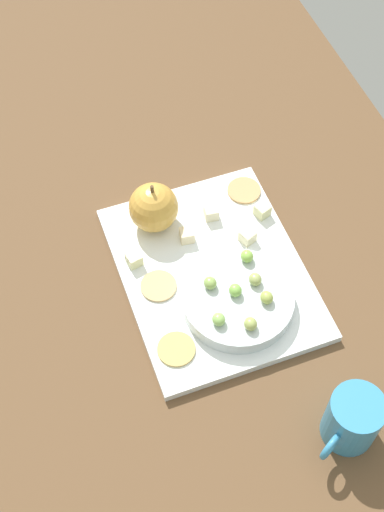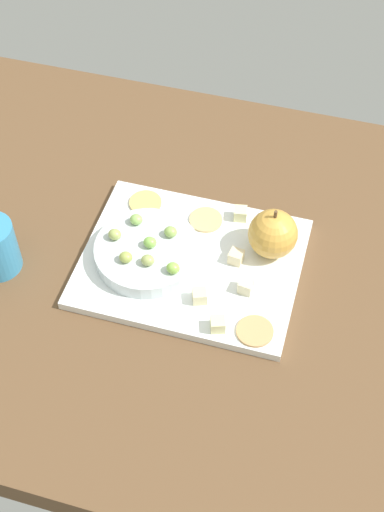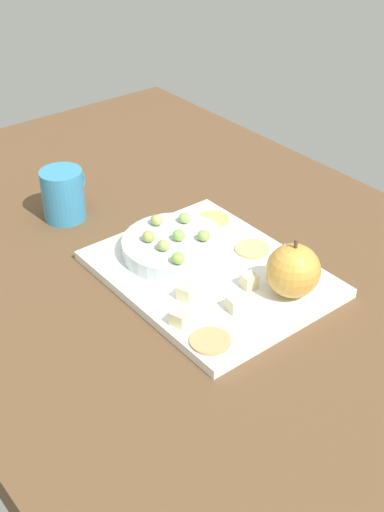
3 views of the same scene
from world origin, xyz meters
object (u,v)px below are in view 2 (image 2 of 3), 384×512
at_px(cracker_2, 145,203).
at_px(grape_5, 136,219).
at_px(grape_4, 115,234).
at_px(grape_3, 150,242).
at_px(cheese_cube_2, 246,286).
at_px(grape_6, 148,260).
at_px(grape_0, 126,257).
at_px(serving_dish, 147,252).
at_px(cheese_cube_0, 218,324).
at_px(apple_whole, 273,234).
at_px(cracker_0, 255,331).
at_px(cracker_1, 206,220).
at_px(grape_1, 173,268).
at_px(grape_2, 171,232).
at_px(platter, 191,263).
at_px(cheese_cube_1, 236,257).
at_px(cheese_cube_4, 240,214).
at_px(cheese_cube_3, 200,296).

relative_size(cracker_2, grape_5, 2.67).
bearing_deg(grape_4, grape_3, 179.55).
height_order(cheese_cube_2, grape_5, grape_5).
distance_m(cracker_2, grape_6, 0.15).
bearing_deg(grape_0, serving_dish, -122.49).
height_order(serving_dish, grape_3, grape_3).
bearing_deg(cheese_cube_0, apple_whole, -104.80).
distance_m(cracker_0, grape_6, 0.19).
xyz_separation_m(cheese_cube_2, cracker_1, (0.09, -0.12, -0.01)).
height_order(grape_1, grape_2, same).
relative_size(apple_whole, grape_4, 3.80).
bearing_deg(grape_5, cracker_0, 149.34).
bearing_deg(platter, grape_0, 28.11).
relative_size(cheese_cube_0, grape_0, 1.02).
relative_size(cheese_cube_1, grape_0, 1.02).
relative_size(cheese_cube_4, grape_6, 1.02).
height_order(grape_3, grape_4, same).
height_order(cracker_0, cracker_2, same).
height_order(cracker_0, cracker_1, same).
xyz_separation_m(cheese_cube_0, grape_3, (0.13, -0.10, 0.02)).
height_order(cheese_cube_1, cracker_2, cheese_cube_1).
relative_size(apple_whole, grape_3, 3.80).
relative_size(cheese_cube_0, cheese_cube_1, 1.00).
distance_m(cheese_cube_1, cheese_cube_2, 0.06).
distance_m(cheese_cube_1, grape_5, 0.16).
xyz_separation_m(cracker_0, cracker_1, (0.12, -0.18, 0.00)).
height_order(cheese_cube_1, cheese_cube_3, same).
height_order(cracker_2, grape_6, grape_6).
distance_m(cracker_0, grape_5, 0.25).
bearing_deg(serving_dish, grape_4, -4.09).
bearing_deg(cracker_2, cracker_0, 139.37).
bearing_deg(grape_4, cheese_cube_2, 173.51).
distance_m(cheese_cube_4, cracker_1, 0.06).
bearing_deg(cracker_0, cracker_2, -40.63).
distance_m(cheese_cube_0, cheese_cube_3, 0.05).
relative_size(grape_2, grape_4, 1.00).
relative_size(cheese_cube_0, grape_3, 1.02).
bearing_deg(grape_4, grape_0, 129.46).
distance_m(cheese_cube_2, grape_0, 0.18).
xyz_separation_m(cheese_cube_4, cracker_0, (-0.07, 0.20, -0.01)).
bearing_deg(grape_5, cracker_1, -150.16).
bearing_deg(cracker_1, grape_1, 83.73).
height_order(cheese_cube_1, grape_2, grape_2).
distance_m(grape_0, grape_1, 0.07).
relative_size(grape_1, grape_5, 1.00).
bearing_deg(cheese_cube_4, serving_dish, 45.05).
bearing_deg(cracker_1, serving_dish, 55.76).
distance_m(cracker_0, grape_3, 0.21).
height_order(cheese_cube_3, grape_0, grape_0).
xyz_separation_m(grape_0, grape_1, (-0.07, 0.00, 0.00)).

